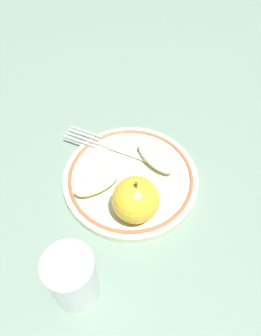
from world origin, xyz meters
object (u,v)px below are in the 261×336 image
object	(u,v)px
plate	(130,178)
apple_slice_front	(156,157)
apple_slice_back	(97,182)
drinking_glass	(73,278)
apple_red_whole	(136,200)
fork	(115,148)

from	to	relation	value
plate	apple_slice_front	xyz separation A→B (m)	(-0.02, -0.04, 0.02)
apple_slice_back	drinking_glass	xyz separation A→B (m)	(-0.05, 0.14, 0.02)
plate	apple_slice_back	size ratio (longest dim) A/B	2.79
apple_slice_front	apple_red_whole	bearing A→B (deg)	120.49
fork	apple_slice_front	bearing A→B (deg)	-179.39
plate	drinking_glass	world-z (taller)	drinking_glass
apple_red_whole	fork	xyz separation A→B (m)	(0.09, -0.09, -0.03)
plate	apple_slice_front	distance (m)	0.05
apple_red_whole	apple_slice_front	xyz separation A→B (m)	(0.01, -0.10, -0.02)
plate	apple_slice_back	xyz separation A→B (m)	(0.03, 0.04, 0.02)
apple_slice_front	fork	size ratio (longest dim) A/B	0.44
plate	apple_red_whole	size ratio (longest dim) A/B	2.85
plate	fork	size ratio (longest dim) A/B	1.21
plate	drinking_glass	xyz separation A→B (m)	(-0.02, 0.19, 0.04)
apple_red_whole	drinking_glass	xyz separation A→B (m)	(0.02, 0.13, -0.00)
apple_slice_back	apple_red_whole	bearing A→B (deg)	-69.79
apple_slice_back	fork	xyz separation A→B (m)	(0.01, -0.08, -0.01)
plate	drinking_glass	bearing A→B (deg)	95.31
apple_red_whole	drinking_glass	bearing A→B (deg)	81.66
apple_red_whole	apple_slice_back	size ratio (longest dim) A/B	0.98
apple_red_whole	apple_slice_front	size ratio (longest dim) A/B	0.98
fork	plate	bearing A→B (deg)	138.74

